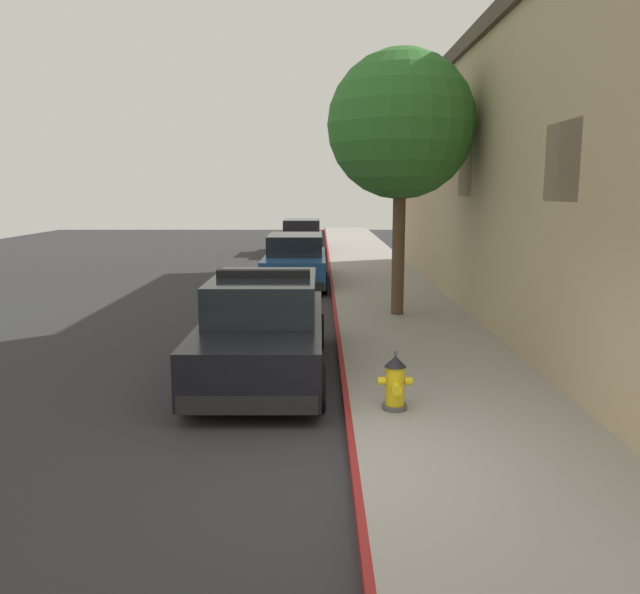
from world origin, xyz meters
name	(u,v)px	position (x,y,z in m)	size (l,w,h in m)	color
ground_plane	(162,306)	(-4.52, 10.00, -0.10)	(30.12, 60.00, 0.20)	#2B2B2D
sidewalk_pavement	(390,300)	(1.48, 10.00, 0.08)	(2.97, 60.00, 0.16)	gray
curb_painted_edge	(332,300)	(-0.04, 10.00, 0.08)	(0.08, 60.00, 0.16)	maroon
storefront_building	(594,178)	(6.01, 8.62, 3.21)	(6.33, 21.28, 6.39)	tan
police_cruiser	(262,328)	(-1.29, 3.61, 0.74)	(1.94, 4.84, 1.68)	black
parked_car_silver_ahead	(294,261)	(-1.16, 13.13, 0.74)	(1.94, 4.84, 1.56)	navy
parked_car_dark_far	(300,237)	(-1.23, 22.94, 0.74)	(1.94, 4.84, 1.56)	maroon
fire_hydrant	(393,383)	(0.56, 1.47, 0.51)	(0.44, 0.40, 0.76)	#4C4C51
street_tree	(399,126)	(1.35, 7.69, 4.29)	(3.17, 3.17, 5.73)	brown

